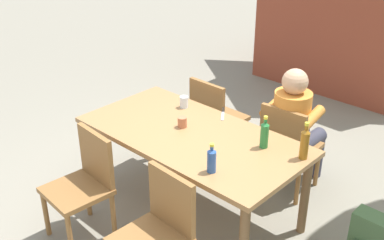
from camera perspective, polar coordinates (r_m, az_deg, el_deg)
The scene contains 13 objects.
ground_plane at distance 4.21m, azimuth 0.00°, elevation -10.59°, with size 24.00×24.00×0.00m, color gray.
dining_table at distance 3.84m, azimuth 0.00°, elevation -2.69°, with size 1.85×0.95×0.75m.
chair_far_right at distance 4.26m, azimuth 11.33°, elevation -2.87°, with size 0.47×0.47×0.87m.
chair_near_right at distance 3.25m, azimuth -3.99°, elevation -12.82°, with size 0.46×0.46×0.87m.
chair_far_left at distance 4.68m, azimuth 2.72°, elevation 0.54°, with size 0.45×0.45×0.87m.
chair_near_left at distance 3.79m, azimuth -12.71°, elevation -7.08°, with size 0.47×0.47×0.87m.
person_in_white_shirt at distance 4.26m, azimuth 12.26°, elevation -0.35°, with size 0.47×0.62×1.18m.
bottle_amber at distance 3.51m, azimuth 13.33°, elevation -2.71°, with size 0.06×0.06×0.29m.
bottle_green at distance 3.60m, azimuth 8.67°, elevation -1.67°, with size 0.06×0.06×0.26m.
bottle_blue at distance 3.28m, azimuth 2.36°, elevation -4.78°, with size 0.06×0.06×0.22m.
cup_terracotta at distance 3.88m, azimuth -1.17°, elevation -0.26°, with size 0.07×0.07×0.09m, color #BC6B47.
cup_glass at distance 4.22m, azimuth -0.97°, elevation 2.17°, with size 0.07×0.07×0.10m, color silver.
table_knife at distance 4.14m, azimuth 3.72°, elevation 0.85°, with size 0.16×0.20×0.01m.
Camera 1 is at (2.28, -2.45, 2.56)m, focal length 44.56 mm.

